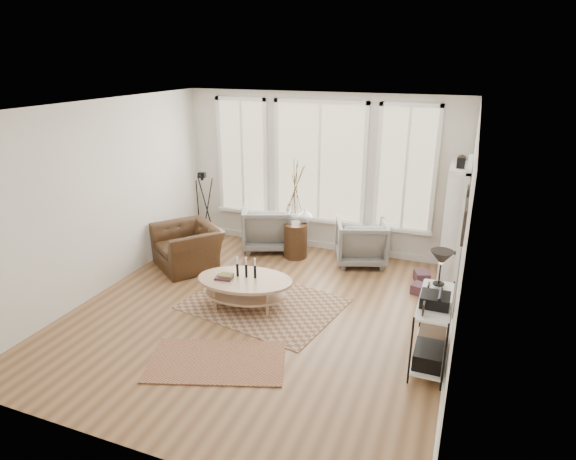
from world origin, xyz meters
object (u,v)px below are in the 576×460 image
at_px(bookcase, 454,223).
at_px(low_shelf, 433,324).
at_px(coffee_table, 244,285).
at_px(armchair_left, 267,227).
at_px(armchair_right, 361,241).
at_px(accent_chair, 188,247).
at_px(side_table, 296,212).

relative_size(bookcase, low_shelf, 1.58).
bearing_deg(coffee_table, armchair_left, 104.98).
height_order(bookcase, armchair_right, bookcase).
relative_size(bookcase, accent_chair, 1.85).
bearing_deg(low_shelf, armchair_right, 119.12).
distance_m(armchair_right, accent_chair, 3.04).
relative_size(armchair_left, armchair_right, 1.06).
relative_size(bookcase, side_table, 1.15).
distance_m(low_shelf, armchair_left, 4.21).
bearing_deg(accent_chair, low_shelf, 18.10).
height_order(low_shelf, coffee_table, low_shelf).
xyz_separation_m(bookcase, armchair_left, (-3.33, 0.13, -0.53)).
distance_m(bookcase, accent_chair, 4.48).
relative_size(armchair_left, accent_chair, 0.83).
xyz_separation_m(low_shelf, accent_chair, (-4.23, 1.37, -0.15)).
bearing_deg(armchair_left, side_table, 139.42).
bearing_deg(side_table, armchair_left, 161.21).
bearing_deg(bookcase, armchair_left, 177.85).
distance_m(bookcase, low_shelf, 2.56).
bearing_deg(armchair_left, bookcase, 156.06).
bearing_deg(accent_chair, armchair_right, 60.05).
distance_m(side_table, accent_chair, 1.99).
xyz_separation_m(coffee_table, armchair_left, (-0.60, 2.22, 0.08)).
xyz_separation_m(coffee_table, armchair_right, (1.23, 2.18, 0.05)).
bearing_deg(armchair_right, bookcase, 157.53).
height_order(armchair_left, armchair_right, armchair_left).
relative_size(coffee_table, armchair_right, 1.74).
xyz_separation_m(low_shelf, coffee_table, (-2.68, 0.42, -0.17)).
bearing_deg(armchair_right, low_shelf, 99.84).
distance_m(armchair_left, side_table, 0.82).
xyz_separation_m(bookcase, side_table, (-2.68, -0.10, -0.10)).
distance_m(coffee_table, side_table, 2.07).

